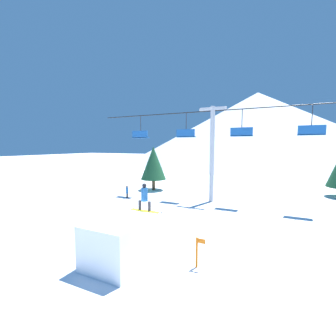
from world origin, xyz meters
The scene contains 8 objects.
ground_plane centered at (0.00, 0.00, 0.00)m, with size 220.00×220.00×0.00m, color white.
mountain_ridge centered at (0.00, 70.40, 11.01)m, with size 81.73×81.73×22.02m.
snow_ramp centered at (-0.37, -0.79, 0.96)m, with size 2.21×3.34×1.93m.
snowboarder centered at (-0.06, 0.54, 2.61)m, with size 1.54×0.32×1.37m.
chairlift centered at (0.49, 11.27, 5.31)m, with size 23.50×0.44×8.55m.
pine_tree_near centered at (-6.90, 13.77, 3.12)m, with size 2.90×2.90×5.01m.
trail_marker centered at (2.80, 0.04, 0.70)m, with size 0.41×0.10×1.30m.
distant_skier centered at (-7.29, 9.14, 0.67)m, with size 0.24×0.24×1.23m.
Camera 1 is at (5.55, -8.62, 5.12)m, focal length 24.00 mm.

